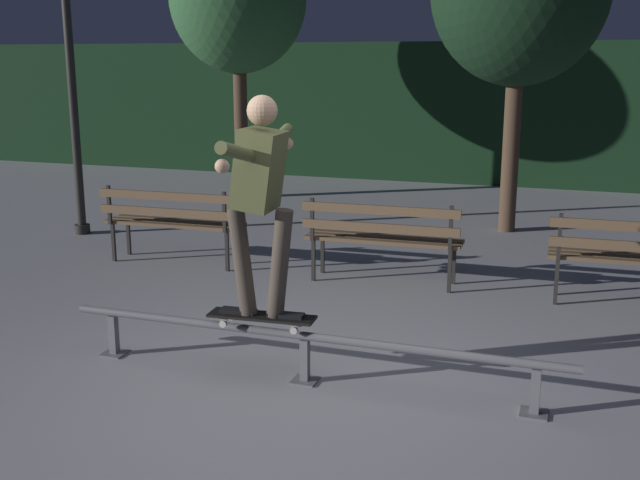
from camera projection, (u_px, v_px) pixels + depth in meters
ground_plane at (294, 393)px, 5.28m from camera, size 90.00×90.00×0.00m
hedge_backdrop at (488, 112)px, 14.27m from camera, size 24.00×1.20×2.57m
grind_rail at (305, 344)px, 5.42m from camera, size 3.74×0.18×0.37m
skateboard at (262, 317)px, 5.49m from camera, size 0.79×0.26×0.09m
skateboarder at (260, 188)px, 5.27m from camera, size 0.63×1.41×1.56m
park_bench_leftmost at (171, 218)px, 8.50m from camera, size 1.61×0.46×0.88m
park_bench_left_center at (382, 233)px, 7.72m from camera, size 1.61×0.46×0.88m
park_bench_right_center at (640, 253)px, 6.95m from camera, size 1.61×0.46×0.88m
lamp_post_left at (69, 40)px, 9.58m from camera, size 0.32×0.32×3.90m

